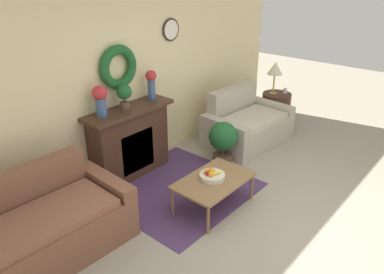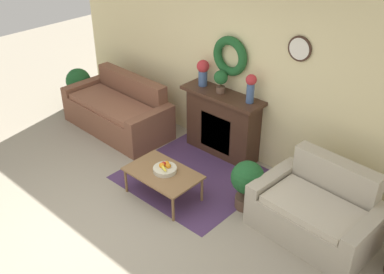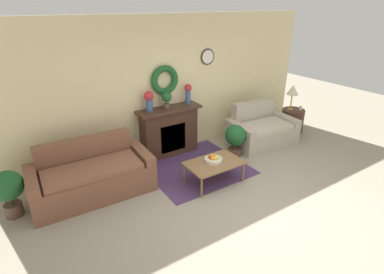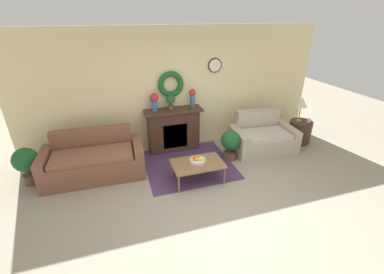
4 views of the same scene
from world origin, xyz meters
The scene contains 13 objects.
ground_plane centered at (0.00, 0.00, 0.00)m, with size 16.00×16.00×0.00m, color #9E937F.
floor_rug centered at (-0.03, 1.59, 0.00)m, with size 1.80×1.71×0.01m.
wall_back centered at (0.00, 2.55, 1.36)m, with size 6.80×0.19×2.70m.
fireplace centered at (-0.15, 2.35, 0.50)m, with size 1.28×0.41×1.00m.
couch_left centered at (-1.88, 1.78, 0.32)m, with size 1.89×0.94×0.87m.
loveseat_right centered at (1.79, 1.72, 0.30)m, with size 1.46×0.98×0.88m.
coffee_table centered at (-0.03, 0.99, 0.35)m, with size 0.96×0.61×0.38m.
fruit_bowl centered at (-0.02, 1.02, 0.42)m, with size 0.31×0.31×0.12m.
vase_on_mantel_left centered at (-0.55, 2.35, 1.22)m, with size 0.19×0.19×0.39m.
vase_on_mantel_right centered at (0.31, 2.35, 1.23)m, with size 0.15×0.15×0.41m.
potted_plant_on_mantel centered at (-0.19, 2.33, 1.20)m, with size 0.20×0.20×0.33m.
potted_plant_floor_by_couch centered at (-3.04, 1.84, 0.46)m, with size 0.44×0.44×0.73m.
potted_plant_floor_by_loveseat centered at (0.91, 1.54, 0.40)m, with size 0.42×0.42×0.67m.
Camera 2 is at (3.45, -2.27, 3.71)m, focal length 42.00 mm.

